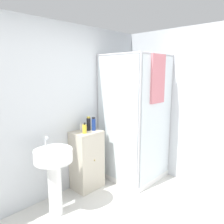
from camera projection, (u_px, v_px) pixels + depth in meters
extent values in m
cube|color=silver|center=(55.00, 112.00, 3.12)|extent=(6.40, 0.06, 2.50)
cube|color=silver|center=(221.00, 111.00, 3.18)|extent=(0.06, 6.40, 2.50)
cube|color=white|center=(133.00, 172.00, 3.89)|extent=(0.89, 0.89, 0.09)
cylinder|color=#B2B2B7|center=(130.00, 111.00, 4.30)|extent=(0.04, 0.04, 2.09)
cylinder|color=#B2B2B7|center=(99.00, 118.00, 3.69)|extent=(0.04, 0.04, 2.09)
cylinder|color=#B2B2B7|center=(170.00, 118.00, 3.72)|extent=(0.04, 0.04, 2.09)
cylinder|color=#B2B2B7|center=(139.00, 127.00, 3.11)|extent=(0.04, 0.04, 2.09)
cylinder|color=#B2B2B7|center=(158.00, 54.00, 3.23)|extent=(0.86, 0.04, 0.04)
cylinder|color=#B2B2B7|center=(116.00, 57.00, 3.81)|extent=(0.86, 0.04, 0.04)
cylinder|color=#B2B2B7|center=(118.00, 54.00, 3.21)|extent=(0.04, 0.86, 0.04)
cylinder|color=#B2B2B7|center=(150.00, 57.00, 3.82)|extent=(0.04, 0.86, 0.04)
cube|color=silver|center=(157.00, 120.00, 3.40)|extent=(0.82, 0.01, 1.96)
cube|color=silver|center=(117.00, 120.00, 3.39)|extent=(0.01, 0.82, 1.96)
cylinder|color=#B7BABF|center=(126.00, 122.00, 4.14)|extent=(0.02, 0.02, 1.57)
cylinder|color=#B7BABF|center=(129.00, 79.00, 3.96)|extent=(0.07, 0.07, 0.04)
cube|color=#D1757F|center=(158.00, 79.00, 3.24)|extent=(0.35, 0.03, 0.73)
cube|color=beige|center=(87.00, 160.00, 3.41)|extent=(0.45, 0.34, 0.92)
sphere|color=gold|center=(95.00, 160.00, 3.27)|extent=(0.02, 0.02, 0.02)
cylinder|color=white|center=(55.00, 188.00, 2.76)|extent=(0.17, 0.17, 0.73)
cylinder|color=white|center=(53.00, 155.00, 2.68)|extent=(0.47, 0.47, 0.15)
cylinder|color=#B7BABF|center=(46.00, 142.00, 2.76)|extent=(0.02, 0.02, 0.13)
cube|color=#B7BABF|center=(47.00, 138.00, 2.73)|extent=(0.02, 0.07, 0.02)
cylinder|color=yellow|center=(85.00, 129.00, 3.22)|extent=(0.06, 0.06, 0.13)
cylinder|color=black|center=(84.00, 124.00, 3.21)|extent=(0.02, 0.02, 0.02)
cube|color=black|center=(85.00, 123.00, 3.19)|extent=(0.02, 0.03, 0.01)
cylinder|color=black|center=(89.00, 124.00, 3.37)|extent=(0.06, 0.06, 0.19)
cylinder|color=gold|center=(88.00, 117.00, 3.35)|extent=(0.05, 0.05, 0.02)
cylinder|color=navy|center=(94.00, 125.00, 3.37)|extent=(0.06, 0.06, 0.18)
cylinder|color=black|center=(94.00, 118.00, 3.35)|extent=(0.05, 0.05, 0.02)
cylinder|color=white|center=(81.00, 127.00, 3.37)|extent=(0.05, 0.05, 0.11)
cylinder|color=silver|center=(81.00, 123.00, 3.35)|extent=(0.02, 0.02, 0.02)
cube|color=silver|center=(82.00, 122.00, 3.34)|extent=(0.01, 0.02, 0.01)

